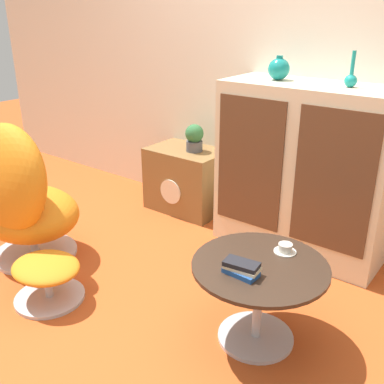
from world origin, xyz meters
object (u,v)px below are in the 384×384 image
(sideboard, at_px, (304,171))
(ottoman, at_px, (47,274))
(vase_inner_left, at_px, (351,78))
(potted_plant, at_px, (194,137))
(vase_leftmost, at_px, (279,69))
(coffee_table, at_px, (259,288))
(tv_console, at_px, (187,179))
(book_stack, at_px, (241,268))
(teacup, at_px, (285,249))
(egg_chair, at_px, (19,198))

(sideboard, xyz_separation_m, ottoman, (-0.85, -1.42, -0.39))
(vase_inner_left, distance_m, potted_plant, 1.27)
(ottoman, relative_size, vase_leftmost, 2.70)
(sideboard, relative_size, coffee_table, 1.72)
(vase_leftmost, height_order, potted_plant, vase_leftmost)
(tv_console, bearing_deg, sideboard, -1.99)
(book_stack, bearing_deg, potted_plant, 134.63)
(ottoman, distance_m, teacup, 1.31)
(vase_inner_left, bearing_deg, potted_plant, 178.43)
(tv_console, bearing_deg, teacup, -33.74)
(teacup, bearing_deg, tv_console, 146.26)
(vase_inner_left, xyz_separation_m, teacup, (0.06, -0.83, -0.71))
(sideboard, relative_size, vase_inner_left, 5.48)
(sideboard, xyz_separation_m, potted_plant, (-0.92, 0.04, 0.06))
(tv_console, relative_size, ottoman, 1.48)
(sideboard, distance_m, vase_inner_left, 0.64)
(egg_chair, distance_m, book_stack, 1.56)
(ottoman, bearing_deg, egg_chair, 159.25)
(egg_chair, height_order, ottoman, egg_chair)
(coffee_table, distance_m, book_stack, 0.20)
(ottoman, xyz_separation_m, vase_inner_left, (1.07, 1.42, 0.99))
(vase_inner_left, bearing_deg, vase_leftmost, 180.00)
(sideboard, height_order, vase_leftmost, vase_leftmost)
(egg_chair, height_order, vase_inner_left, vase_inner_left)
(coffee_table, xyz_separation_m, vase_inner_left, (-0.02, 1.00, 0.86))
(vase_inner_left, xyz_separation_m, potted_plant, (-1.14, 0.03, -0.55))
(sideboard, height_order, teacup, sideboard)
(egg_chair, xyz_separation_m, teacup, (1.63, 0.41, 0.02))
(teacup, bearing_deg, vase_inner_left, 94.40)
(tv_console, distance_m, potted_plant, 0.37)
(potted_plant, height_order, teacup, potted_plant)
(potted_plant, bearing_deg, coffee_table, -41.43)
(egg_chair, distance_m, coffee_table, 1.61)
(ottoman, xyz_separation_m, vase_leftmost, (0.61, 1.42, 1.01))
(tv_console, height_order, coffee_table, tv_console)
(egg_chair, xyz_separation_m, book_stack, (1.56, 0.11, 0.03))
(sideboard, xyz_separation_m, egg_chair, (-1.34, -1.23, -0.13))
(ottoman, relative_size, teacup, 3.69)
(tv_console, height_order, vase_inner_left, vase_inner_left)
(potted_plant, distance_m, book_stack, 1.63)
(sideboard, bearing_deg, ottoman, -120.89)
(vase_inner_left, bearing_deg, tv_console, 178.55)
(coffee_table, relative_size, potted_plant, 3.06)
(teacup, bearing_deg, potted_plant, 144.60)
(sideboard, relative_size, vase_leftmost, 7.41)
(sideboard, xyz_separation_m, tv_console, (-1.00, 0.03, -0.30))
(vase_leftmost, bearing_deg, potted_plant, 177.38)
(ottoman, bearing_deg, sideboard, 59.11)
(tv_console, height_order, vase_leftmost, vase_leftmost)
(teacup, bearing_deg, egg_chair, -165.82)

